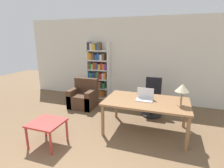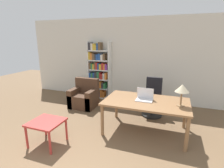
{
  "view_description": "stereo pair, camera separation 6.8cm",
  "coord_description": "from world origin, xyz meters",
  "px_view_note": "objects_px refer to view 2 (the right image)",
  "views": [
    {
      "loc": [
        1.12,
        -1.12,
        2.03
      ],
      "look_at": [
        -0.21,
        2.71,
        0.98
      ],
      "focal_mm": 28.0,
      "sensor_mm": 36.0,
      "label": 1
    },
    {
      "loc": [
        1.19,
        -1.1,
        2.03
      ],
      "look_at": [
        -0.21,
        2.71,
        0.98
      ],
      "focal_mm": 28.0,
      "sensor_mm": 36.0,
      "label": 2
    }
  ],
  "objects_px": {
    "office_chair": "(153,100)",
    "side_table_blue": "(46,125)",
    "bookshelf": "(98,72)",
    "armchair": "(84,97)",
    "laptop": "(145,98)",
    "table_lamp": "(182,89)",
    "desk": "(146,104)"
  },
  "relations": [
    {
      "from": "office_chair",
      "to": "side_table_blue",
      "type": "distance_m",
      "value": 2.76
    },
    {
      "from": "office_chair",
      "to": "bookshelf",
      "type": "height_order",
      "value": "bookshelf"
    },
    {
      "from": "armchair",
      "to": "bookshelf",
      "type": "distance_m",
      "value": 1.15
    },
    {
      "from": "laptop",
      "to": "table_lamp",
      "type": "height_order",
      "value": "table_lamp"
    },
    {
      "from": "table_lamp",
      "to": "armchair",
      "type": "relative_size",
      "value": 0.52
    },
    {
      "from": "side_table_blue",
      "to": "armchair",
      "type": "relative_size",
      "value": 0.71
    },
    {
      "from": "laptop",
      "to": "desk",
      "type": "bearing_deg",
      "value": -42.29
    },
    {
      "from": "office_chair",
      "to": "armchair",
      "type": "distance_m",
      "value": 2.06
    },
    {
      "from": "laptop",
      "to": "office_chair",
      "type": "distance_m",
      "value": 1.01
    },
    {
      "from": "armchair",
      "to": "side_table_blue",
      "type": "bearing_deg",
      "value": -81.74
    },
    {
      "from": "office_chair",
      "to": "armchair",
      "type": "relative_size",
      "value": 1.2
    },
    {
      "from": "side_table_blue",
      "to": "table_lamp",
      "type": "bearing_deg",
      "value": 24.32
    },
    {
      "from": "desk",
      "to": "office_chair",
      "type": "xyz_separation_m",
      "value": [
        0.03,
        0.98,
        -0.22
      ]
    },
    {
      "from": "office_chair",
      "to": "table_lamp",
      "type": "bearing_deg",
      "value": -57.55
    },
    {
      "from": "table_lamp",
      "to": "side_table_blue",
      "type": "xyz_separation_m",
      "value": [
        -2.42,
        -1.09,
        -0.67
      ]
    },
    {
      "from": "bookshelf",
      "to": "table_lamp",
      "type": "bearing_deg",
      "value": -35.45
    },
    {
      "from": "armchair",
      "to": "bookshelf",
      "type": "height_order",
      "value": "bookshelf"
    },
    {
      "from": "desk",
      "to": "laptop",
      "type": "relative_size",
      "value": 4.99
    },
    {
      "from": "desk",
      "to": "side_table_blue",
      "type": "height_order",
      "value": "desk"
    },
    {
      "from": "laptop",
      "to": "side_table_blue",
      "type": "distance_m",
      "value": 2.09
    },
    {
      "from": "table_lamp",
      "to": "armchair",
      "type": "distance_m",
      "value": 2.97
    },
    {
      "from": "laptop",
      "to": "table_lamp",
      "type": "relative_size",
      "value": 0.8
    },
    {
      "from": "laptop",
      "to": "office_chair",
      "type": "relative_size",
      "value": 0.35
    },
    {
      "from": "desk",
      "to": "armchair",
      "type": "xyz_separation_m",
      "value": [
        -2.02,
        0.87,
        -0.37
      ]
    },
    {
      "from": "table_lamp",
      "to": "desk",
      "type": "bearing_deg",
      "value": 175.08
    },
    {
      "from": "armchair",
      "to": "bookshelf",
      "type": "bearing_deg",
      "value": 86.66
    },
    {
      "from": "laptop",
      "to": "armchair",
      "type": "bearing_deg",
      "value": 157.24
    },
    {
      "from": "desk",
      "to": "armchair",
      "type": "bearing_deg",
      "value": 156.74
    },
    {
      "from": "desk",
      "to": "office_chair",
      "type": "distance_m",
      "value": 1.01
    },
    {
      "from": "side_table_blue",
      "to": "armchair",
      "type": "height_order",
      "value": "armchair"
    },
    {
      "from": "armchair",
      "to": "laptop",
      "type": "bearing_deg",
      "value": -22.76
    },
    {
      "from": "laptop",
      "to": "bookshelf",
      "type": "height_order",
      "value": "bookshelf"
    }
  ]
}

